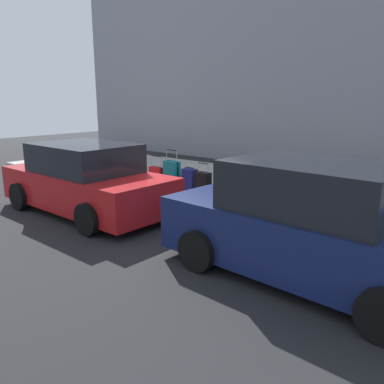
{
  "coord_description": "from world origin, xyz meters",
  "views": [
    {
      "loc": [
        -6.16,
        6.86,
        2.55
      ],
      "look_at": [
        -1.03,
        0.71,
        0.63
      ],
      "focal_mm": 36.43,
      "sensor_mm": 36.0,
      "label": 1
    }
  ],
  "objects_px": {
    "suitcase_black_7": "(203,184)",
    "bollard_post": "(122,167)",
    "parked_car_navy_0": "(310,226)",
    "suitcase_navy_1": "(331,205)",
    "suitcase_teal_2": "(303,202)",
    "suitcase_silver_6": "(223,188)",
    "suitcase_red_10": "(157,176)",
    "parked_car_red_1": "(86,180)",
    "suitcase_teal_9": "(172,175)",
    "suitcase_olive_4": "(261,194)",
    "suitcase_red_3": "(282,198)",
    "suitcase_black_0": "(361,212)",
    "suitcase_maroon_5": "(243,187)",
    "suitcase_navy_8": "(190,180)",
    "fire_hydrant": "(140,169)"
  },
  "relations": [
    {
      "from": "suitcase_olive_4",
      "to": "suitcase_red_10",
      "type": "height_order",
      "value": "suitcase_red_10"
    },
    {
      "from": "suitcase_navy_8",
      "to": "parked_car_navy_0",
      "type": "distance_m",
      "value": 5.16
    },
    {
      "from": "suitcase_navy_1",
      "to": "suitcase_teal_2",
      "type": "distance_m",
      "value": 0.58
    },
    {
      "from": "suitcase_red_3",
      "to": "parked_car_red_1",
      "type": "distance_m",
      "value": 4.42
    },
    {
      "from": "suitcase_black_7",
      "to": "suitcase_black_0",
      "type": "bearing_deg",
      "value": -178.37
    },
    {
      "from": "suitcase_maroon_5",
      "to": "parked_car_red_1",
      "type": "xyz_separation_m",
      "value": [
        2.54,
        2.63,
        0.24
      ]
    },
    {
      "from": "suitcase_maroon_5",
      "to": "suitcase_teal_9",
      "type": "relative_size",
      "value": 0.95
    },
    {
      "from": "suitcase_red_10",
      "to": "suitcase_navy_8",
      "type": "bearing_deg",
      "value": -176.67
    },
    {
      "from": "suitcase_red_3",
      "to": "fire_hydrant",
      "type": "distance_m",
      "value": 4.59
    },
    {
      "from": "suitcase_teal_2",
      "to": "parked_car_navy_0",
      "type": "height_order",
      "value": "parked_car_navy_0"
    },
    {
      "from": "parked_car_navy_0",
      "to": "parked_car_red_1",
      "type": "relative_size",
      "value": 1.0
    },
    {
      "from": "suitcase_teal_2",
      "to": "suitcase_olive_4",
      "type": "xyz_separation_m",
      "value": [
        1.01,
        -0.01,
        0.03
      ]
    },
    {
      "from": "suitcase_teal_2",
      "to": "suitcase_teal_9",
      "type": "bearing_deg",
      "value": 0.27
    },
    {
      "from": "suitcase_olive_4",
      "to": "parked_car_red_1",
      "type": "relative_size",
      "value": 0.18
    },
    {
      "from": "suitcase_teal_2",
      "to": "bollard_post",
      "type": "height_order",
      "value": "suitcase_teal_2"
    },
    {
      "from": "suitcase_teal_9",
      "to": "parked_car_red_1",
      "type": "height_order",
      "value": "parked_car_red_1"
    },
    {
      "from": "parked_car_navy_0",
      "to": "suitcase_silver_6",
      "type": "bearing_deg",
      "value": -37.84
    },
    {
      "from": "suitcase_teal_2",
      "to": "fire_hydrant",
      "type": "relative_size",
      "value": 1.13
    },
    {
      "from": "suitcase_silver_6",
      "to": "suitcase_red_10",
      "type": "xyz_separation_m",
      "value": [
        2.24,
        0.07,
        0.02
      ]
    },
    {
      "from": "suitcase_navy_1",
      "to": "suitcase_silver_6",
      "type": "distance_m",
      "value": 2.7
    },
    {
      "from": "suitcase_black_0",
      "to": "parked_car_red_1",
      "type": "bearing_deg",
      "value": 26.62
    },
    {
      "from": "parked_car_navy_0",
      "to": "parked_car_red_1",
      "type": "height_order",
      "value": "parked_car_navy_0"
    },
    {
      "from": "suitcase_red_3",
      "to": "suitcase_silver_6",
      "type": "distance_m",
      "value": 1.62
    },
    {
      "from": "suitcase_olive_4",
      "to": "suitcase_black_7",
      "type": "bearing_deg",
      "value": 0.93
    },
    {
      "from": "suitcase_red_3",
      "to": "suitcase_black_0",
      "type": "bearing_deg",
      "value": -177.95
    },
    {
      "from": "parked_car_red_1",
      "to": "suitcase_maroon_5",
      "type": "bearing_deg",
      "value": -133.99
    },
    {
      "from": "suitcase_teal_9",
      "to": "parked_car_navy_0",
      "type": "height_order",
      "value": "parked_car_navy_0"
    },
    {
      "from": "suitcase_olive_4",
      "to": "suitcase_red_10",
      "type": "distance_m",
      "value": 3.36
    },
    {
      "from": "suitcase_black_0",
      "to": "suitcase_silver_6",
      "type": "bearing_deg",
      "value": 0.44
    },
    {
      "from": "fire_hydrant",
      "to": "parked_car_red_1",
      "type": "xyz_separation_m",
      "value": [
        -1.01,
        2.58,
        0.21
      ]
    },
    {
      "from": "suitcase_red_3",
      "to": "suitcase_red_10",
      "type": "distance_m",
      "value": 3.86
    },
    {
      "from": "suitcase_navy_1",
      "to": "suitcase_teal_2",
      "type": "relative_size",
      "value": 1.07
    },
    {
      "from": "suitcase_olive_4",
      "to": "fire_hydrant",
      "type": "height_order",
      "value": "suitcase_olive_4"
    },
    {
      "from": "suitcase_navy_8",
      "to": "suitcase_red_10",
      "type": "distance_m",
      "value": 1.17
    },
    {
      "from": "suitcase_black_0",
      "to": "parked_car_red_1",
      "type": "relative_size",
      "value": 0.18
    },
    {
      "from": "suitcase_red_3",
      "to": "suitcase_red_10",
      "type": "relative_size",
      "value": 0.89
    },
    {
      "from": "suitcase_silver_6",
      "to": "suitcase_navy_8",
      "type": "xyz_separation_m",
      "value": [
        1.08,
        0.0,
        0.05
      ]
    },
    {
      "from": "suitcase_black_7",
      "to": "bollard_post",
      "type": "bearing_deg",
      "value": 1.82
    },
    {
      "from": "suitcase_navy_1",
      "to": "suitcase_black_7",
      "type": "relative_size",
      "value": 1.08
    },
    {
      "from": "suitcase_teal_2",
      "to": "suitcase_olive_4",
      "type": "distance_m",
      "value": 1.01
    },
    {
      "from": "parked_car_navy_0",
      "to": "suitcase_red_10",
      "type": "bearing_deg",
      "value": -24.37
    },
    {
      "from": "suitcase_teal_2",
      "to": "bollard_post",
      "type": "xyz_separation_m",
      "value": [
        5.74,
        0.11,
        0.15
      ]
    },
    {
      "from": "suitcase_teal_9",
      "to": "parked_car_red_1",
      "type": "xyz_separation_m",
      "value": [
        0.32,
        2.53,
        0.21
      ]
    },
    {
      "from": "suitcase_navy_1",
      "to": "suitcase_red_10",
      "type": "xyz_separation_m",
      "value": [
        4.94,
        0.1,
        -0.01
      ]
    },
    {
      "from": "bollard_post",
      "to": "parked_car_navy_0",
      "type": "bearing_deg",
      "value": 160.77
    },
    {
      "from": "bollard_post",
      "to": "parked_car_red_1",
      "type": "relative_size",
      "value": 0.19
    },
    {
      "from": "suitcase_maroon_5",
      "to": "suitcase_red_10",
      "type": "bearing_deg",
      "value": 1.9
    },
    {
      "from": "suitcase_red_3",
      "to": "suitcase_maroon_5",
      "type": "relative_size",
      "value": 0.74
    },
    {
      "from": "bollard_post",
      "to": "suitcase_navy_1",
      "type": "bearing_deg",
      "value": -178.11
    },
    {
      "from": "suitcase_red_3",
      "to": "bollard_post",
      "type": "bearing_deg",
      "value": 1.6
    }
  ]
}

